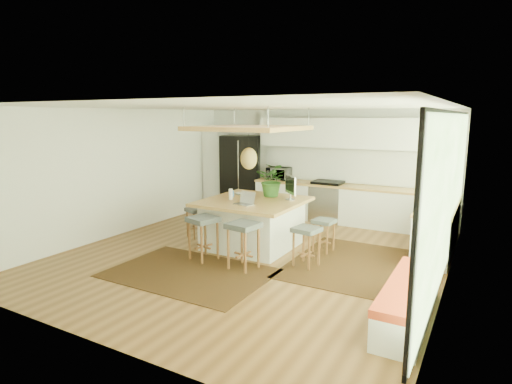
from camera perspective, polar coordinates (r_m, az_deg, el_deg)
The scene contains 33 objects.
floor at distance 7.86m, azimuth -0.51°, elevation -8.62°, with size 7.00×7.00×0.00m, color brown.
ceiling at distance 7.44m, azimuth -0.55°, elevation 11.47°, with size 7.00×7.00×0.00m, color white.
wall_back at distance 10.68m, azimuth 8.85°, elevation 3.73°, with size 6.50×6.50×0.00m, color white.
wall_front at distance 4.88m, azimuth -21.48°, elevation -4.62°, with size 6.50×6.50×0.00m, color white.
wall_left at distance 9.56m, azimuth -17.72°, elevation 2.60°, with size 7.00×7.00×0.00m, color white.
wall_right at distance 6.58m, azimuth 24.87°, elevation -1.15°, with size 7.00×7.00×0.00m, color white.
window_wall at distance 6.57m, azimuth 24.64°, elevation -0.70°, with size 0.10×6.20×2.60m, color black, non-canonical shape.
pantry at distance 11.79m, azimuth -5.31°, elevation 3.31°, with size 0.55×0.60×2.25m, color white.
back_counter_base at distance 10.35m, azimuth 10.94°, elevation -1.65°, with size 4.20×0.60×0.88m, color white.
back_counter_top at distance 10.27m, azimuth 11.03°, elevation 0.86°, with size 4.24×0.64×0.05m, color #AB7D3C.
backsplash at distance 10.49m, azimuth 11.63°, elevation 3.52°, with size 4.20×0.02×0.80m, color white.
upper_cabinets at distance 10.27m, azimuth 11.52°, elevation 7.87°, with size 4.20×0.34×0.70m, color white.
range at distance 10.42m, azimuth 9.65°, elevation -1.20°, with size 0.76×0.62×1.00m, color #A5A5AA, non-canonical shape.
right_counter_base at distance 8.74m, azimuth 23.41°, elevation -4.52°, with size 0.60×2.50×0.88m, color white.
right_counter_top at distance 8.65m, azimuth 23.63°, elevation -1.57°, with size 0.64×2.54×0.05m, color #AB7D3C.
window_bench at distance 5.78m, azimuth 19.97°, elevation -13.76°, with size 0.52×2.00×0.50m, color white, non-canonical shape.
ceiling_panel at distance 7.95m, azimuth -0.99°, elevation 6.70°, with size 1.86×1.86×0.80m, color #AB7D3C, non-canonical shape.
rug_near at distance 7.12m, azimuth -9.02°, elevation -10.76°, with size 2.60×1.80×0.01m, color black.
rug_right at distance 7.64m, azimuth 12.16°, elevation -9.37°, with size 1.80×2.60×0.01m, color black.
fridge at distance 11.41m, azimuth -2.02°, elevation 2.10°, with size 1.01×0.79×2.03m, color black, non-canonical shape.
island at distance 8.30m, azimuth -0.39°, elevation -4.24°, with size 1.85×1.85×0.93m, color #AB7D3C, non-canonical shape.
stool_near_left at distance 7.61m, azimuth -7.12°, elevation -6.53°, with size 0.47×0.47×0.79m, color #454C4C, non-canonical shape.
stool_near_right at distance 7.12m, azimuth -1.72°, elevation -7.65°, with size 0.47×0.47×0.80m, color #454C4C, non-canonical shape.
stool_right_front at distance 7.27m, azimuth 6.83°, elevation -7.34°, with size 0.41×0.41×0.69m, color #454C4C, non-canonical shape.
stool_right_back at distance 8.08m, azimuth 9.16°, elevation -5.58°, with size 0.37×0.37×0.63m, color #454C4C, non-canonical shape.
stool_left_side at distance 9.03m, azimuth -8.08°, elevation -3.86°, with size 0.37×0.37×0.63m, color #454C4C, non-canonical shape.
laptop at distance 7.74m, azimuth -1.70°, elevation -0.86°, with size 0.34×0.36×0.25m, color #A5A5AA, non-canonical shape.
monitor at distance 8.19m, azimuth 4.69°, elevation 0.72°, with size 0.53×0.19×0.49m, color #A5A5AA, non-canonical shape.
microwave at distance 10.84m, azimuth 3.12°, elevation 2.71°, with size 0.58×0.32×0.39m, color #A5A5AA.
island_plant at distance 8.51m, azimuth 2.25°, elevation 1.15°, with size 0.61×0.68×0.53m, color #1E4C19.
island_bowl at distance 8.73m, azimuth -2.24°, elevation -0.23°, with size 0.19×0.19×0.05m, color silver.
island_bottle_0 at distance 8.54m, azimuth -3.27°, elevation 0.00°, with size 0.07×0.07×0.19m, color #3577D7.
island_bottle_1 at distance 8.25m, azimuth -3.32°, elevation -0.36°, with size 0.07×0.07×0.19m, color silver.
Camera 1 is at (3.69, -6.45, 2.54)m, focal length 29.51 mm.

